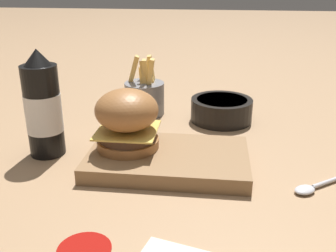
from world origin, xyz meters
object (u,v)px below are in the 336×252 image
fries_basket (145,96)px  burger (127,119)px  serving_board (168,159)px  side_bowl (221,109)px  spoon (318,185)px  ketchup_bottle (43,108)px

fries_basket → burger: bearing=93.3°
serving_board → side_bowl: (-0.10, -0.25, 0.01)m
serving_board → fries_basket: bearing=-71.6°
fries_basket → spoon: (-0.34, 0.32, -0.04)m
burger → side_bowl: size_ratio=0.79×
fries_basket → ketchup_bottle: bearing=59.4°
serving_board → spoon: 0.25m
burger → spoon: 0.34m
serving_board → burger: size_ratio=2.52×
fries_basket → spoon: 0.47m
burger → side_bowl: (-0.17, -0.23, -0.05)m
ketchup_bottle → spoon: bearing=171.5°
fries_basket → spoon: fries_basket is taller
ketchup_bottle → side_bowl: ketchup_bottle is taller
serving_board → side_bowl: size_ratio=2.00×
burger → fries_basket: size_ratio=0.77×
side_bowl → spoon: side_bowl is taller
ketchup_bottle → side_bowl: (-0.33, -0.22, -0.06)m
serving_board → burger: bearing=-9.9°
ketchup_bottle → spoon: size_ratio=1.47×
burger → ketchup_bottle: (0.16, -0.01, 0.01)m
side_bowl → spoon: (-0.15, 0.29, -0.02)m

